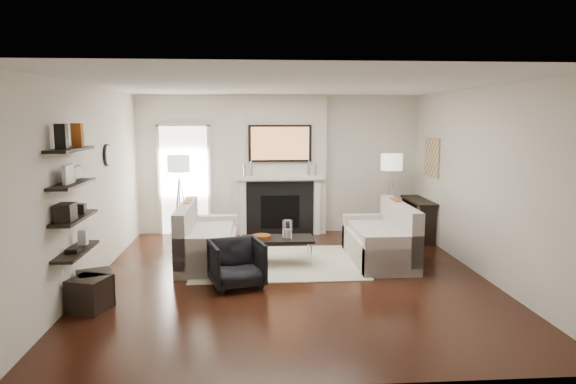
{
  "coord_description": "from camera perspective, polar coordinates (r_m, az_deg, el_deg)",
  "views": [
    {
      "loc": [
        -0.55,
        -7.04,
        2.26
      ],
      "look_at": [
        0.0,
        0.6,
        1.15
      ],
      "focal_mm": 32.0,
      "sensor_mm": 36.0,
      "label": 1
    }
  ],
  "objects": [
    {
      "name": "pillow_right_orange",
      "position": [
        8.59,
        11.79,
        -2.2
      ],
      "size": [
        0.1,
        0.42,
        0.42
      ],
      "primitive_type": "cube",
      "color": "#8F4411",
      "rests_on": "loveseat_right_cushion"
    },
    {
      "name": "pillow_left_charcoal",
      "position": [
        7.84,
        -11.55,
        -3.26
      ],
      "size": [
        0.1,
        0.4,
        0.4
      ],
      "primitive_type": "cube",
      "color": "black",
      "rests_on": "loveseat_left_cushion"
    },
    {
      "name": "shelf_top",
      "position": [
        6.4,
        -23.06,
        4.37
      ],
      "size": [
        0.25,
        1.0,
        0.04
      ],
      "primitive_type": "cube",
      "color": "black",
      "rests_on": "wall_left"
    },
    {
      "name": "lamp_right_leg_a",
      "position": [
        9.84,
        11.93,
        -1.65
      ],
      "size": [
        0.25,
        0.02,
        1.23
      ],
      "primitive_type": "cylinder",
      "rotation": [
        0.18,
        0.0,
        4.71
      ],
      "color": "silver",
      "rests_on": "floor"
    },
    {
      "name": "candlestick_l_short",
      "position": [
        9.79,
        -4.86,
        2.44
      ],
      "size": [
        0.04,
        0.04,
        0.24
      ],
      "primitive_type": "cylinder",
      "color": "silver",
      "rests_on": "mantel_shelf"
    },
    {
      "name": "fireplace_surround",
      "position": [
        9.95,
        -0.89,
        -1.83
      ],
      "size": [
        1.3,
        0.02,
        1.04
      ],
      "primitive_type": "cube",
      "color": "black",
      "rests_on": "floor"
    },
    {
      "name": "shelf_lower",
      "position": [
        6.49,
        -22.66,
        -2.69
      ],
      "size": [
        0.25,
        1.0,
        0.04
      ],
      "primitive_type": "cube",
      "color": "black",
      "rests_on": "wall_left"
    },
    {
      "name": "coffee_leg_sw",
      "position": [
        8.22,
        -4.73,
        -6.37
      ],
      "size": [
        0.02,
        0.02,
        0.38
      ],
      "primitive_type": "cylinder",
      "color": "silver",
      "rests_on": "floor"
    },
    {
      "name": "coffee_leg_se",
      "position": [
        8.27,
        2.25,
        -6.26
      ],
      "size": [
        0.02,
        0.02,
        0.38
      ],
      "primitive_type": "cylinder",
      "color": "silver",
      "rests_on": "floor"
    },
    {
      "name": "lamp_left_leg_c",
      "position": [
        9.42,
        -12.33,
        -2.1
      ],
      "size": [
        0.14,
        0.22,
        1.23
      ],
      "primitive_type": "cylinder",
      "rotation": [
        0.18,
        0.0,
        2.62
      ],
      "color": "silver",
      "rests_on": "floor"
    },
    {
      "name": "mantel_pilaster_l",
      "position": [
        9.9,
        -5.04,
        -1.74
      ],
      "size": [
        0.12,
        0.08,
        1.1
      ],
      "primitive_type": "cube",
      "color": "white",
      "rests_on": "floor"
    },
    {
      "name": "shelf_bottom",
      "position": [
        6.57,
        -22.47,
        -6.12
      ],
      "size": [
        0.25,
        1.0,
        0.03
      ],
      "primitive_type": "cube",
      "color": "black",
      "rests_on": "wall_left"
    },
    {
      "name": "pillow_right_charcoal",
      "position": [
        8.02,
        12.96,
        -3.04
      ],
      "size": [
        0.1,
        0.4,
        0.4
      ],
      "primitive_type": "cube",
      "color": "black",
      "rests_on": "loveseat_right_cushion"
    },
    {
      "name": "lamp_right_shade",
      "position": [
        9.71,
        11.45,
        3.29
      ],
      "size": [
        0.4,
        0.4,
        0.3
      ],
      "primitive_type": "cylinder",
      "color": "white",
      "rests_on": "lamp_right_post"
    },
    {
      "name": "console_leg_n",
      "position": [
        9.45,
        15.29,
        -3.69
      ],
      "size": [
        0.3,
        0.04,
        0.71
      ],
      "primitive_type": "cube",
      "color": "black",
      "rests_on": "floor"
    },
    {
      "name": "lamp_left_leg_b",
      "position": [
        9.61,
        -12.17,
        -1.9
      ],
      "size": [
        0.14,
        0.22,
        1.23
      ],
      "primitive_type": "cylinder",
      "rotation": [
        0.18,
        0.0,
        0.52
      ],
      "color": "silver",
      "rests_on": "floor"
    },
    {
      "name": "candlestick_l_tall",
      "position": [
        9.79,
        -4.1,
        2.62
      ],
      "size": [
        0.04,
        0.04,
        0.3
      ],
      "primitive_type": "cylinder",
      "color": "silver",
      "rests_on": "mantel_shelf"
    },
    {
      "name": "loveseat_left_arm_s",
      "position": [
        8.97,
        -8.44,
        -4.47
      ],
      "size": [
        0.85,
        0.18,
        0.6
      ],
      "primitive_type": "cube",
      "color": "#BEB0A7",
      "rests_on": "floor"
    },
    {
      "name": "hallway_panel",
      "position": [
        10.18,
        -11.43,
        1.25
      ],
      "size": [
        0.9,
        0.02,
        2.1
      ],
      "primitive_type": "cube",
      "color": "white",
      "rests_on": "floor"
    },
    {
      "name": "rug",
      "position": [
        8.14,
        -1.17,
        -7.84
      ],
      "size": [
        2.6,
        2.0,
        0.01
      ],
      "primitive_type": "cube",
      "color": "#BDB79B",
      "rests_on": "floor"
    },
    {
      "name": "coffee_leg_nw",
      "position": [
        7.8,
        -4.77,
        -7.18
      ],
      "size": [
        0.02,
        0.02,
        0.38
      ],
      "primitive_type": "cylinder",
      "color": "silver",
      "rests_on": "floor"
    },
    {
      "name": "door_trim_top",
      "position": [
        10.09,
        -11.62,
        7.33
      ],
      "size": [
        1.02,
        0.06,
        0.06
      ],
      "primitive_type": "cube",
      "color": "white",
      "rests_on": "wall_back"
    },
    {
      "name": "ottoman_far",
      "position": [
        6.59,
        -21.2,
        -10.55
      ],
      "size": [
        0.51,
        0.51,
        0.4
      ],
      "primitive_type": "cube",
      "rotation": [
        0.0,
        0.0,
        -0.32
      ],
      "color": "black",
      "rests_on": "floor"
    },
    {
      "name": "clock_face",
      "position": [
        8.25,
        -19.3,
        3.89
      ],
      "size": [
        0.01,
        0.29,
        0.29
      ],
      "primitive_type": "cylinder",
      "rotation": [
        0.0,
        1.57,
        0.0
      ],
      "color": "white",
      "rests_on": "clock_rim"
    },
    {
      "name": "lamp_left_leg_a",
      "position": [
        9.49,
        -11.26,
        -1.99
      ],
      "size": [
        0.25,
        0.02,
        1.23
      ],
      "primitive_type": "cylinder",
      "rotation": [
        0.18,
        0.0,
        4.71
      ],
      "color": "silver",
      "rests_on": "floor"
    },
    {
      "name": "chimney_breast",
      "position": [
        9.97,
        -0.94,
        3.0
      ],
      "size": [
        1.8,
        0.25,
        2.7
      ],
      "primitive_type": "cube",
      "color": "silver",
      "rests_on": "floor"
    },
    {
      "name": "decor_magfile_a",
      "position": [
        6.16,
        -23.88,
        5.66
      ],
      "size": [
        0.12,
        0.1,
        0.28
      ],
      "primitive_type": "cube",
      "color": "black",
      "rests_on": "shelf_top"
    },
    {
      "name": "mantel_pilaster_r",
      "position": [
        9.98,
        3.25,
        -1.64
      ],
      "size": [
        0.12,
        0.08,
        1.1
      ],
      "primitive_type": "cube",
      "color": "white",
      "rests_on": "floor"
    },
    {
      "name": "room_envelope",
      "position": [
        7.12,
        0.35,
        0.9
      ],
      "size": [
        6.0,
        6.0,
        6.0
      ],
      "color": "black",
      "rests_on": "ground"
    },
    {
      "name": "pillow_left_orange",
      "position": [
        8.42,
        -11.03,
        -2.38
      ],
      "size": [
        0.1,
        0.42,
        0.42
      ],
      "primitive_type": "cube",
      "color": "#8F4411",
      "rests_on": "loveseat_left_cushion"
    },
    {
      "name": "shelf_upper",
      "position": [
        6.43,
        -22.86,
        0.81
      ],
      "size": [
        0.25,
        1.0,
        0.04
      ],
      "primitive_type": "cube",
      "color": "black",
      "rests_on": "wall_left"
    },
    {
      "name": "decor_frame_a",
      "position": [
        6.33,
        -23.19,
        1.85
      ],
      "size": [
        0.04,
        0.3,
        0.22
      ],
      "primitive_type": "cube",
      "color": "white",
      "rests_on": "shelf_upper"
    },
    {
      "name": "door_trim_l",
      "position": [
        10.23,
        -14.11,
        1.2
      ],
      "size": [
        0.06,
        0.06,
        2.16
      ],
      "primitive_type": "cube",
      "color": "white",
      "rests_on": "floor"
    },
    {
      "name": "console_leg_s",
      "position": [
        10.47,
        13.31,
        -2.47
      ],
      "size": [
        0.3,
        0.04,
        0.71
      ],
      "primitive_type": "cube",
      "color": "black",
      "rests_on": "floor"
    },
    {
      "name": "clock_rim",
      "position": [
        8.26,
        -19.46,
        3.88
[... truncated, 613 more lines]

